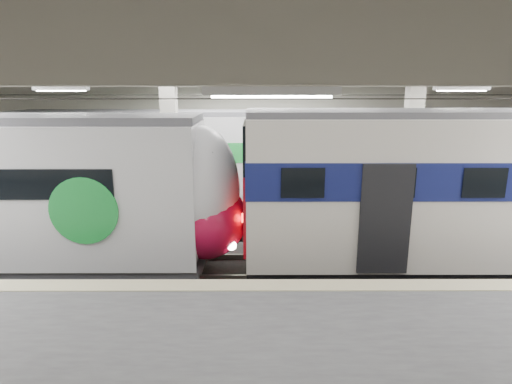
{
  "coord_description": "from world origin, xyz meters",
  "views": [
    {
      "loc": [
        -0.19,
        -11.16,
        4.99
      ],
      "look_at": [
        -0.17,
        1.0,
        2.0
      ],
      "focal_mm": 30.0,
      "sensor_mm": 36.0,
      "label": 1
    }
  ],
  "objects": [
    {
      "name": "older_rer",
      "position": [
        6.18,
        0.0,
        2.32
      ],
      "size": [
        13.39,
        2.96,
        4.42
      ],
      "color": "silver",
      "rests_on": "ground"
    },
    {
      "name": "modern_emu",
      "position": [
        -6.48,
        -0.0,
        2.11
      ],
      "size": [
        13.21,
        2.73,
        4.29
      ],
      "color": "silver",
      "rests_on": "ground"
    },
    {
      "name": "station_hall",
      "position": [
        0.0,
        -1.74,
        3.24
      ],
      "size": [
        36.0,
        24.0,
        5.75
      ],
      "color": "black",
      "rests_on": "ground"
    },
    {
      "name": "far_train",
      "position": [
        -3.15,
        5.5,
        2.13
      ],
      "size": [
        12.78,
        2.89,
        4.11
      ],
      "rotation": [
        0.0,
        0.0,
        -0.02
      ],
      "color": "silver",
      "rests_on": "ground"
    }
  ]
}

